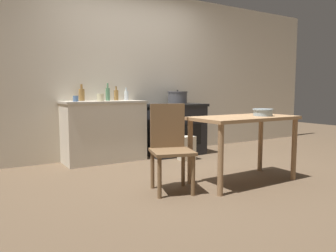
% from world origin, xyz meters
% --- Properties ---
extents(ground_plane, '(14.00, 14.00, 0.00)m').
position_xyz_m(ground_plane, '(0.00, 0.00, 0.00)').
color(ground_plane, brown).
extents(wall_back, '(8.00, 0.07, 2.55)m').
position_xyz_m(wall_back, '(0.00, 1.58, 1.27)').
color(wall_back, beige).
rests_on(wall_back, ground_plane).
extents(counter_cabinet, '(1.16, 0.51, 0.86)m').
position_xyz_m(counter_cabinet, '(-0.50, 1.31, 0.43)').
color(counter_cabinet, beige).
rests_on(counter_cabinet, ground_plane).
extents(stove, '(0.93, 0.66, 0.80)m').
position_xyz_m(stove, '(0.63, 1.24, 0.40)').
color(stove, black).
rests_on(stove, ground_plane).
extents(work_table, '(1.18, 0.59, 0.73)m').
position_xyz_m(work_table, '(0.41, -0.52, 0.61)').
color(work_table, '#A87F56').
rests_on(work_table, ground_plane).
extents(chair, '(0.50, 0.50, 0.87)m').
position_xyz_m(chair, '(-0.44, -0.35, 0.46)').
color(chair, brown).
rests_on(chair, ground_plane).
extents(flour_sack, '(0.23, 0.16, 0.35)m').
position_xyz_m(flour_sack, '(0.54, 0.74, 0.17)').
color(flour_sack, beige).
rests_on(flour_sack, ground_plane).
extents(stock_pot, '(0.32, 0.32, 0.22)m').
position_xyz_m(stock_pot, '(0.73, 1.28, 0.90)').
color(stock_pot, '#4C4C51').
rests_on(stock_pot, stove).
extents(mixing_bowl_large, '(0.23, 0.23, 0.08)m').
position_xyz_m(mixing_bowl_large, '(0.64, -0.58, 0.77)').
color(mixing_bowl_large, '#93A8B2').
rests_on(mixing_bowl_large, work_table).
extents(bottle_far_left, '(0.07, 0.07, 0.21)m').
position_xyz_m(bottle_far_left, '(-0.25, 1.45, 0.94)').
color(bottle_far_left, olive).
rests_on(bottle_far_left, counter_cabinet).
extents(bottle_left, '(0.07, 0.07, 0.19)m').
position_xyz_m(bottle_left, '(-0.08, 1.46, 0.94)').
color(bottle_left, silver).
rests_on(bottle_left, counter_cabinet).
extents(bottle_mid_left, '(0.08, 0.08, 0.23)m').
position_xyz_m(bottle_mid_left, '(-0.77, 1.46, 0.95)').
color(bottle_mid_left, olive).
rests_on(bottle_mid_left, counter_cabinet).
extents(bottle_center_left, '(0.06, 0.06, 0.25)m').
position_xyz_m(bottle_center_left, '(-0.41, 1.39, 0.96)').
color(bottle_center_left, '#517F5B').
rests_on(bottle_center_left, counter_cabinet).
extents(cup_center, '(0.09, 0.09, 0.10)m').
position_xyz_m(cup_center, '(-0.58, 1.21, 0.91)').
color(cup_center, beige).
rests_on(cup_center, counter_cabinet).
extents(cup_center_right, '(0.07, 0.07, 0.08)m').
position_xyz_m(cup_center_right, '(-0.92, 1.22, 0.90)').
color(cup_center_right, '#4C6B99').
rests_on(cup_center_right, counter_cabinet).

